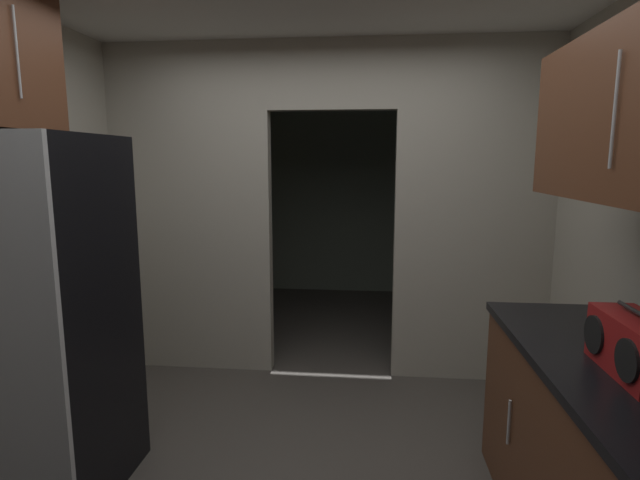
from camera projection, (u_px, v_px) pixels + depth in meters
name	position (u px, v px, depth m)	size (l,w,h in m)	color
kitchen_partition	(324.00, 203.00, 3.84)	(3.40, 0.12, 2.58)	#ADA899
adjoining_room_shell	(340.00, 196.00, 5.62)	(3.40, 2.63, 2.58)	gray
refrigerator	(39.00, 321.00, 2.46)	(0.71, 0.77, 1.82)	black
boombox	(635.00, 347.00, 1.81)	(0.19, 0.43, 0.24)	maroon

